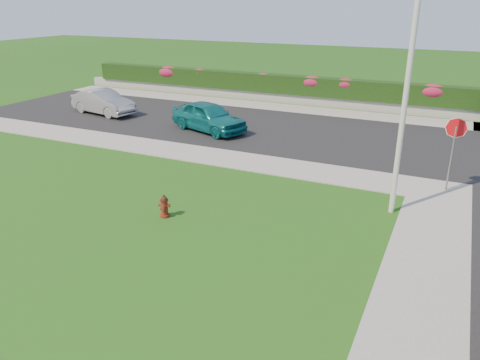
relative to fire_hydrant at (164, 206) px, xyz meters
The scene contains 18 objects.
ground 3.38m from the fire_hydrant, 83.96° to the right, with size 120.00×120.00×0.00m, color black.
street_far 11.63m from the fire_hydrant, 113.55° to the left, with size 26.00×8.00×0.04m, color black.
sidewalk_far 8.00m from the fire_hydrant, 134.94° to the left, with size 24.00×2.00×0.04m, color gray.
curb_corner 9.28m from the fire_hydrant, 37.58° to the left, with size 2.00×2.00×0.04m, color gray.
sidewalk_beyond 15.68m from the fire_hydrant, 92.36° to the left, with size 34.00×2.00×0.04m, color gray.
retaining_wall 17.17m from the fire_hydrant, 92.16° to the left, with size 34.00×0.40×0.60m, color gray.
hedge 17.29m from the fire_hydrant, 92.15° to the left, with size 32.00×0.90×1.10m, color black.
fire_hydrant is the anchor object (origin of this frame).
sedan_teal 9.72m from the fire_hydrant, 110.90° to the left, with size 1.68×4.18×1.43m, color #0E656A.
sedan_silver 14.41m from the fire_hydrant, 137.30° to the left, with size 1.41×4.04×1.33m, color #94989B.
utility_pole 7.42m from the fire_hydrant, 28.05° to the left, with size 0.16×0.16×6.08m, color silver.
stop_sign 9.62m from the fire_hydrant, 37.48° to the left, with size 0.70×0.06×2.56m.
flower_clump_a 20.43m from the fire_hydrant, 122.77° to the left, with size 1.57×1.01×0.79m, color #BA2047.
flower_clump_b 19.21m from the fire_hydrant, 116.53° to the left, with size 1.10×0.71×0.55m, color #BA2047.
flower_clump_c 17.65m from the fire_hydrant, 102.99° to the left, with size 1.01×0.65×0.51m, color #BA2047.
flower_clump_d 17.21m from the fire_hydrant, 92.49° to the left, with size 1.39×0.89×0.70m, color #BA2047.
flower_clump_e 17.24m from the fire_hydrant, 85.64° to the left, with size 1.27×0.82×0.63m, color #BA2047.
flower_clump_f 18.25m from the fire_hydrant, 70.37° to the left, with size 1.52×0.98×0.76m, color #BA2047.
Camera 1 is at (7.10, -7.19, 6.10)m, focal length 35.00 mm.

